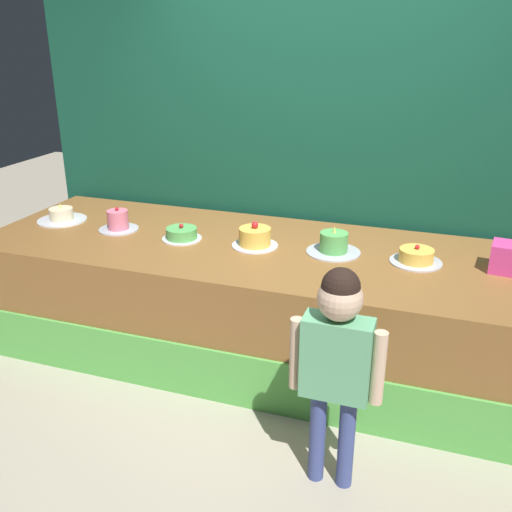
# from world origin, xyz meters

# --- Properties ---
(ground_plane) EXTENTS (12.00, 12.00, 0.00)m
(ground_plane) POSITION_xyz_m (0.00, 0.00, 0.00)
(ground_plane) COLOR #ADA38E
(stage_platform) EXTENTS (4.18, 1.29, 0.78)m
(stage_platform) POSITION_xyz_m (0.00, 0.63, 0.39)
(stage_platform) COLOR brown
(stage_platform) RESTS_ON ground_plane
(curtain_backdrop) EXTENTS (4.44, 0.08, 2.94)m
(curtain_backdrop) POSITION_xyz_m (0.00, 1.37, 1.47)
(curtain_backdrop) COLOR #144C38
(curtain_backdrop) RESTS_ON ground_plane
(child_figure) EXTENTS (0.44, 0.20, 1.15)m
(child_figure) POSITION_xyz_m (0.51, -0.43, 0.74)
(child_figure) COLOR #3F4C8C
(child_figure) RESTS_ON ground_plane
(pink_box) EXTENTS (0.21, 0.20, 0.17)m
(pink_box) POSITION_xyz_m (1.27, 0.72, 0.86)
(pink_box) COLOR #E13F93
(pink_box) RESTS_ON stage_platform
(cake_far_left) EXTENTS (0.36, 0.36, 0.14)m
(cake_far_left) POSITION_xyz_m (-1.78, 0.67, 0.81)
(cake_far_left) COLOR silver
(cake_far_left) RESTS_ON stage_platform
(cake_left) EXTENTS (0.28, 0.28, 0.17)m
(cake_left) POSITION_xyz_m (-1.27, 0.62, 0.84)
(cake_left) COLOR silver
(cake_left) RESTS_ON stage_platform
(cake_center_left) EXTENTS (0.27, 0.27, 0.11)m
(cake_center_left) POSITION_xyz_m (-0.76, 0.59, 0.82)
(cake_center_left) COLOR silver
(cake_center_left) RESTS_ON stage_platform
(cake_center_right) EXTENTS (0.30, 0.30, 0.17)m
(cake_center_right) POSITION_xyz_m (-0.25, 0.63, 0.84)
(cake_center_right) COLOR silver
(cake_center_right) RESTS_ON stage_platform
(cake_right) EXTENTS (0.34, 0.34, 0.18)m
(cake_right) POSITION_xyz_m (0.25, 0.68, 0.83)
(cake_right) COLOR silver
(cake_right) RESTS_ON stage_platform
(cake_far_right) EXTENTS (0.31, 0.31, 0.12)m
(cake_far_right) POSITION_xyz_m (0.76, 0.68, 0.82)
(cake_far_right) COLOR silver
(cake_far_right) RESTS_ON stage_platform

